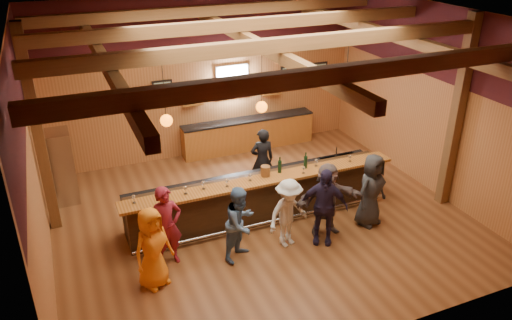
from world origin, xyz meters
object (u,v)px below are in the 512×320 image
Objects in this scene: stainless_fridge at (59,167)px; customer_redvest at (167,226)px; customer_white at (288,213)px; ice_bucket at (265,171)px; bartender at (262,160)px; bar_counter at (259,195)px; customer_denim at (241,223)px; back_bar_cabinet at (249,134)px; customer_dark at (371,190)px; bottle_a at (280,166)px; customer_navy at (323,206)px; customer_orange at (152,248)px; customer_brown at (327,199)px.

stainless_fridge is 1.07× the size of customer_redvest.
ice_bucket is at bearing 75.97° from customer_white.
customer_white is at bearing 86.22° from bartender.
stainless_fridge is (-4.12, 2.45, 0.38)m from bar_counter.
customer_denim is (3.16, -3.75, -0.11)m from stainless_fridge.
stainless_fridge is at bearing -8.87° from bartender.
customer_white is 2.46m from bartender.
stainless_fridge reaches higher than customer_redvest.
back_bar_cabinet is 17.63× the size of ice_bucket.
bottle_a is at bearing 128.71° from customer_dark.
stainless_fridge is at bearing 147.65° from ice_bucket.
stainless_fridge reaches higher than customer_white.
ice_bucket is at bearing -177.08° from bottle_a.
stainless_fridge is 4.91m from customer_denim.
bartender reaches higher than bottle_a.
customer_navy is 1.34m from customer_dark.
customer_navy is at bearing -38.58° from stainless_fridge.
customer_orange is 0.99× the size of bartender.
bar_counter is at bearing 70.58° from bartender.
customer_denim is (-0.96, -1.30, 0.27)m from bar_counter.
stainless_fridge is 6.30m from customer_navy.
customer_redvest reaches higher than bar_counter.
ice_bucket is (-2.07, 1.07, 0.38)m from customer_dark.
back_bar_cabinet is 2.34× the size of customer_navy.
customer_redvest is 1.03× the size of bartender.
bar_counter is 0.73m from ice_bucket.
bar_counter is 3.84× the size of bartender.
customer_navy is at bearing 102.69° from bartender.
stainless_fridge is at bearing 97.39° from customer_denim.
customer_brown is 1.46m from ice_bucket.
customer_brown is 0.98× the size of customer_dark.
customer_white reaches higher than bottle_a.
bartender is at bearing 63.47° from bar_counter.
stainless_fridge is 1.18× the size of customer_white.
customer_denim is 0.93× the size of customer_dark.
bar_counter is 3.76m from back_bar_cabinet.
bottle_a is at bearing -30.11° from stainless_fridge.
customer_brown is 4.41× the size of bottle_a.
stainless_fridge is at bearing 172.30° from customer_navy.
bartender is at bearing 104.65° from customer_dark.
back_bar_cabinet is 2.42× the size of customer_brown.
stainless_fridge is 4.96m from ice_bucket.
bartender is (3.30, 2.59, 0.01)m from customer_orange.
bar_counter is 27.77× the size of ice_bucket.
customer_denim is 2.01m from customer_brown.
customer_brown is 1.01× the size of bartender.
back_bar_cabinet is 2.44× the size of bartender.
stainless_fridge is 1.05× the size of customer_navy.
back_bar_cabinet is at bearing 11.93° from stainless_fridge.
back_bar_cabinet is 2.37× the size of customer_dark.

